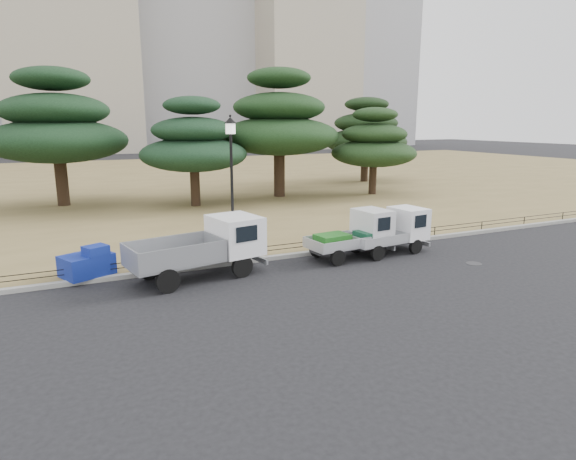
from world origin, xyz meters
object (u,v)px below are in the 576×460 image
truck_kei_front (355,234)px  truck_kei_rear (392,231)px  truck_large (204,246)px  street_lamp (231,165)px  tarp_pile (88,263)px

truck_kei_front → truck_kei_rear: truck_kei_front is taller
truck_large → truck_kei_front: bearing=-11.3°
truck_large → truck_kei_front: (6.26, -0.02, -0.21)m
street_lamp → tarp_pile: street_lamp is taller
truck_kei_front → street_lamp: (-4.77, 1.28, 2.87)m
truck_kei_front → tarp_pile: bearing=166.0°
truck_kei_front → truck_kei_rear: size_ratio=1.01×
truck_kei_front → street_lamp: 5.71m
street_lamp → truck_large: bearing=-139.6°
street_lamp → tarp_pile: size_ratio=2.79×
truck_kei_rear → truck_large: bearing=173.5°
truck_large → truck_kei_rear: truck_large is taller
truck_large → tarp_pile: truck_large is taller
truck_large → tarp_pile: 4.08m
truck_large → truck_kei_rear: bearing=-11.9°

